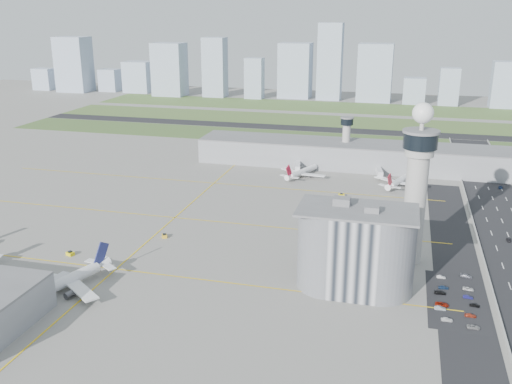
% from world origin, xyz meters
% --- Properties ---
extents(ground, '(1000.00, 1000.00, 0.00)m').
position_xyz_m(ground, '(0.00, 0.00, 0.00)').
color(ground, gray).
extents(grass_strip_0, '(480.00, 50.00, 0.08)m').
position_xyz_m(grass_strip_0, '(-20.00, 225.00, 0.04)').
color(grass_strip_0, '#40592A').
rests_on(grass_strip_0, ground).
extents(grass_strip_1, '(480.00, 60.00, 0.08)m').
position_xyz_m(grass_strip_1, '(-20.00, 300.00, 0.04)').
color(grass_strip_1, '#4D6530').
rests_on(grass_strip_1, ground).
extents(grass_strip_2, '(480.00, 70.00, 0.08)m').
position_xyz_m(grass_strip_2, '(-20.00, 380.00, 0.04)').
color(grass_strip_2, '#49642F').
rests_on(grass_strip_2, ground).
extents(runway, '(480.00, 22.00, 0.10)m').
position_xyz_m(runway, '(-20.00, 262.00, 0.06)').
color(runway, black).
rests_on(runway, ground).
extents(barrier_left, '(0.60, 500.00, 1.20)m').
position_xyz_m(barrier_left, '(101.00, 0.00, 0.60)').
color(barrier_left, '#9E9E99').
rests_on(barrier_left, ground).
extents(landside_road, '(18.00, 260.00, 0.08)m').
position_xyz_m(landside_road, '(90.00, -10.00, 0.04)').
color(landside_road, black).
rests_on(landside_road, ground).
extents(parking_lot, '(20.00, 44.00, 0.10)m').
position_xyz_m(parking_lot, '(88.00, -22.00, 0.05)').
color(parking_lot, black).
rests_on(parking_lot, ground).
extents(taxiway_line_h_0, '(260.00, 0.60, 0.01)m').
position_xyz_m(taxiway_line_h_0, '(-40.00, -30.00, 0.01)').
color(taxiway_line_h_0, yellow).
rests_on(taxiway_line_h_0, ground).
extents(taxiway_line_h_1, '(260.00, 0.60, 0.01)m').
position_xyz_m(taxiway_line_h_1, '(-40.00, 30.00, 0.01)').
color(taxiway_line_h_1, yellow).
rests_on(taxiway_line_h_1, ground).
extents(taxiway_line_h_2, '(260.00, 0.60, 0.01)m').
position_xyz_m(taxiway_line_h_2, '(-40.00, 90.00, 0.01)').
color(taxiway_line_h_2, yellow).
rests_on(taxiway_line_h_2, ground).
extents(taxiway_line_v, '(0.60, 260.00, 0.01)m').
position_xyz_m(taxiway_line_v, '(-40.00, 30.00, 0.01)').
color(taxiway_line_v, yellow).
rests_on(taxiway_line_v, ground).
extents(control_tower, '(14.00, 14.00, 64.50)m').
position_xyz_m(control_tower, '(72.00, 8.00, 35.04)').
color(control_tower, '#ADAAA5').
rests_on(control_tower, ground).
extents(secondary_tower, '(8.60, 8.60, 31.90)m').
position_xyz_m(secondary_tower, '(30.00, 150.00, 18.80)').
color(secondary_tower, '#ADAAA5').
rests_on(secondary_tower, ground).
extents(admin_building, '(42.00, 24.00, 33.50)m').
position_xyz_m(admin_building, '(51.99, -22.00, 15.30)').
color(admin_building, '#B2B2B7').
rests_on(admin_building, ground).
extents(terminal_pier, '(210.00, 32.00, 15.80)m').
position_xyz_m(terminal_pier, '(40.00, 148.00, 7.90)').
color(terminal_pier, gray).
rests_on(terminal_pier, ground).
extents(airplane_near_c, '(50.98, 54.98, 12.51)m').
position_xyz_m(airplane_near_c, '(-49.91, -52.68, 6.25)').
color(airplane_near_c, white).
rests_on(airplane_near_c, ground).
extents(airplane_far_a, '(42.52, 45.58, 10.25)m').
position_xyz_m(airplane_far_a, '(8.00, 118.23, 5.13)').
color(airplane_far_a, white).
rests_on(airplane_far_a, ground).
extents(airplane_far_b, '(43.69, 46.97, 10.62)m').
position_xyz_m(airplane_far_b, '(66.16, 114.03, 5.31)').
color(airplane_far_b, white).
rests_on(airplane_far_b, ground).
extents(jet_bridge_near_2, '(5.39, 14.31, 5.70)m').
position_xyz_m(jet_bridge_near_2, '(-53.00, -61.00, 2.85)').
color(jet_bridge_near_2, silver).
rests_on(jet_bridge_near_2, ground).
extents(jet_bridge_far_0, '(5.39, 14.31, 5.70)m').
position_xyz_m(jet_bridge_far_0, '(2.00, 132.00, 2.85)').
color(jet_bridge_far_0, silver).
rests_on(jet_bridge_far_0, ground).
extents(jet_bridge_far_1, '(5.39, 14.31, 5.70)m').
position_xyz_m(jet_bridge_far_1, '(52.00, 132.00, 2.85)').
color(jet_bridge_far_1, silver).
rests_on(jet_bridge_far_1, ground).
extents(tug_1, '(3.81, 3.23, 1.88)m').
position_xyz_m(tug_1, '(-64.79, -22.76, 0.94)').
color(tug_1, yellow).
rests_on(tug_1, ground).
extents(tug_2, '(3.21, 2.41, 1.73)m').
position_xyz_m(tug_2, '(-48.81, -25.45, 0.86)').
color(tug_2, yellow).
rests_on(tug_2, ground).
extents(tug_3, '(3.40, 3.80, 1.83)m').
position_xyz_m(tug_3, '(-34.71, 5.23, 0.91)').
color(tug_3, gold).
rests_on(tug_3, ground).
extents(tug_4, '(4.11, 3.55, 2.00)m').
position_xyz_m(tug_4, '(33.77, 76.09, 1.00)').
color(tug_4, '#D89E0A').
rests_on(tug_4, ground).
extents(tug_5, '(3.65, 2.88, 1.89)m').
position_xyz_m(tug_5, '(35.35, 84.07, 0.94)').
color(tug_5, yellow).
rests_on(tug_5, ground).
extents(car_lot_0, '(3.83, 1.79, 1.27)m').
position_xyz_m(car_lot_0, '(84.02, -37.89, 0.64)').
color(car_lot_0, white).
rests_on(car_lot_0, ground).
extents(car_lot_1, '(3.89, 1.42, 1.27)m').
position_xyz_m(car_lot_1, '(82.20, -30.76, 0.64)').
color(car_lot_1, '#8C98A0').
rests_on(car_lot_1, ground).
extents(car_lot_2, '(4.65, 2.20, 1.29)m').
position_xyz_m(car_lot_2, '(82.92, -27.82, 0.64)').
color(car_lot_2, maroon).
rests_on(car_lot_2, ground).
extents(car_lot_3, '(4.19, 1.84, 1.20)m').
position_xyz_m(car_lot_3, '(82.71, -19.00, 0.60)').
color(car_lot_3, black).
rests_on(car_lot_3, ground).
extents(car_lot_4, '(3.80, 1.98, 1.23)m').
position_xyz_m(car_lot_4, '(84.06, -14.47, 0.62)').
color(car_lot_4, navy).
rests_on(car_lot_4, ground).
extents(car_lot_5, '(3.31, 1.23, 1.08)m').
position_xyz_m(car_lot_5, '(83.62, -5.67, 0.54)').
color(car_lot_5, silver).
rests_on(car_lot_5, ground).
extents(car_lot_6, '(4.20, 2.03, 1.15)m').
position_xyz_m(car_lot_6, '(92.09, -40.48, 0.58)').
color(car_lot_6, gray).
rests_on(car_lot_6, ground).
extents(car_lot_7, '(3.79, 1.62, 1.09)m').
position_xyz_m(car_lot_7, '(91.83, -33.03, 0.54)').
color(car_lot_7, '#A3311B').
rests_on(car_lot_7, ground).
extents(car_lot_8, '(3.54, 1.71, 1.16)m').
position_xyz_m(car_lot_8, '(93.79, -25.48, 0.58)').
color(car_lot_8, black).
rests_on(car_lot_8, ground).
extents(car_lot_9, '(3.46, 1.36, 1.12)m').
position_xyz_m(car_lot_9, '(92.13, -19.86, 0.56)').
color(car_lot_9, navy).
rests_on(car_lot_9, ground).
extents(car_lot_10, '(4.17, 2.31, 1.10)m').
position_xyz_m(car_lot_10, '(92.80, -13.33, 0.55)').
color(car_lot_10, silver).
rests_on(car_lot_10, ground).
extents(car_lot_11, '(4.67, 2.52, 1.29)m').
position_xyz_m(car_lot_11, '(92.98, -2.62, 0.64)').
color(car_lot_11, slate).
rests_on(car_lot_11, ground).
extents(car_hw_1, '(1.38, 3.87, 1.27)m').
position_xyz_m(car_hw_1, '(114.04, 39.79, 0.64)').
color(car_hw_1, black).
rests_on(car_hw_1, ground).
extents(car_hw_2, '(2.81, 4.88, 1.28)m').
position_xyz_m(car_hw_2, '(121.67, 122.11, 0.64)').
color(car_hw_2, navy).
rests_on(car_hw_2, ground).
extents(car_hw_4, '(1.82, 3.58, 1.17)m').
position_xyz_m(car_hw_4, '(107.04, 178.85, 0.58)').
color(car_hw_4, '#9D9DA4').
rests_on(car_hw_4, ground).
extents(skyline_bldg_0, '(24.05, 19.24, 26.50)m').
position_xyz_m(skyline_bldg_0, '(-377.77, 421.70, 13.25)').
color(skyline_bldg_0, '#9EADC1').
rests_on(skyline_bldg_0, ground).
extents(skyline_bldg_1, '(37.63, 30.10, 65.60)m').
position_xyz_m(skyline_bldg_1, '(-331.22, 417.61, 32.80)').
color(skyline_bldg_1, '#9EADC1').
rests_on(skyline_bldg_1, ground).
extents(skyline_bldg_2, '(22.81, 18.25, 26.79)m').
position_xyz_m(skyline_bldg_2, '(-291.25, 430.16, 13.39)').
color(skyline_bldg_2, '#9EADC1').
rests_on(skyline_bldg_2, ground).
extents(skyline_bldg_3, '(32.30, 25.84, 36.93)m').
position_xyz_m(skyline_bldg_3, '(-252.58, 431.35, 18.47)').
color(skyline_bldg_3, '#9EADC1').
rests_on(skyline_bldg_3, ground).
extents(skyline_bldg_4, '(35.81, 28.65, 60.36)m').
position_xyz_m(skyline_bldg_4, '(-204.47, 415.19, 30.18)').
color(skyline_bldg_4, '#9EADC1').
rests_on(skyline_bldg_4, ground).
extents(skyline_bldg_5, '(25.49, 20.39, 66.89)m').
position_xyz_m(skyline_bldg_5, '(-150.11, 419.66, 33.44)').
color(skyline_bldg_5, '#9EADC1').
rests_on(skyline_bldg_5, ground).
extents(skyline_bldg_6, '(20.04, 16.03, 45.20)m').
position_xyz_m(skyline_bldg_6, '(-102.68, 417.90, 22.60)').
color(skyline_bldg_6, '#9EADC1').
rests_on(skyline_bldg_6, ground).
extents(skyline_bldg_7, '(35.76, 28.61, 61.22)m').
position_xyz_m(skyline_bldg_7, '(-59.44, 436.89, 30.61)').
color(skyline_bldg_7, '#9EADC1').
rests_on(skyline_bldg_7, ground).
extents(skyline_bldg_8, '(26.33, 21.06, 83.39)m').
position_xyz_m(skyline_bldg_8, '(-19.42, 431.56, 41.69)').
color(skyline_bldg_8, '#9EADC1').
rests_on(skyline_bldg_8, ground).
extents(skyline_bldg_9, '(36.96, 29.57, 62.11)m').
position_xyz_m(skyline_bldg_9, '(30.27, 432.32, 31.06)').
color(skyline_bldg_9, '#9EADC1').
rests_on(skyline_bldg_9, ground).
extents(skyline_bldg_10, '(23.01, 18.41, 27.75)m').
position_xyz_m(skyline_bldg_10, '(73.27, 423.68, 13.87)').
color(skyline_bldg_10, '#9EADC1').
rests_on(skyline_bldg_10, ground).
extents(skyline_bldg_11, '(20.22, 16.18, 38.97)m').
position_xyz_m(skyline_bldg_11, '(108.28, 423.34, 19.48)').
color(skyline_bldg_11, '#9EADC1').
rests_on(skyline_bldg_11, ground).
extents(skyline_bldg_12, '(26.14, 20.92, 46.89)m').
position_xyz_m(skyline_bldg_12, '(162.17, 421.29, 23.44)').
color(skyline_bldg_12, '#9EADC1').
rests_on(skyline_bldg_12, ground).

